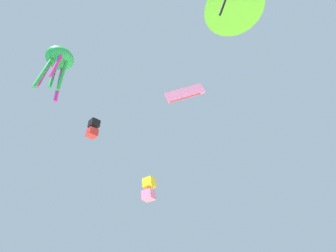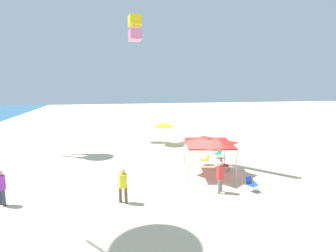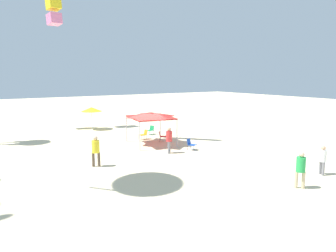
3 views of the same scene
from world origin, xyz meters
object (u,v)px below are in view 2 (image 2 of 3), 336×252
Objects in this scene: beach_umbrella at (164,124)px; folding_chair_right_of_tent at (224,164)px; person_kite_handler at (220,174)px; person_far_stroller at (1,185)px; canopy_tent at (209,141)px; folding_chair_facing_ocean at (251,183)px; kite_box_yellow at (135,28)px; folding_chair_left_of_tent at (206,159)px; person_beachcomber at (123,183)px; folding_chair_near_cooler at (218,153)px.

beach_umbrella is 9.36m from folding_chair_right_of_tent.
person_far_stroller is at bearing -53.15° from person_kite_handler.
folding_chair_right_of_tent is (0.52, -1.33, -1.86)m from canopy_tent.
person_far_stroller is at bearing 152.12° from folding_chair_facing_ocean.
person_far_stroller is 19.64m from kite_box_yellow.
canopy_tent is 4.82× the size of folding_chair_left_of_tent.
beach_umbrella is at bearing -78.37° from person_beachcomber.
person_beachcomber is at bearing -47.00° from folding_chair_left_of_tent.
folding_chair_facing_ocean is 6.97m from folding_chair_near_cooler.
kite_box_yellow is at bearing -66.40° from person_beachcomber.
person_far_stroller is at bearing 51.14° from kite_box_yellow.
person_far_stroller is (-12.18, 10.37, -0.94)m from beach_umbrella.
beach_umbrella reaches higher than person_beachcomber.
folding_chair_near_cooler is (3.65, -2.03, -1.86)m from canopy_tent.
kite_box_yellow is (8.07, 6.26, 11.17)m from folding_chair_near_cooler.
beach_umbrella is 6.89m from folding_chair_near_cooler.
folding_chair_left_of_tent is at bearing 64.60° from folding_chair_right_of_tent.
kite_box_yellow reaches higher than folding_chair_right_of_tent.
beach_umbrella is 1.20× the size of person_far_stroller.
folding_chair_left_of_tent is at bearing -163.84° from beach_umbrella.
folding_chair_left_of_tent is (2.00, -0.44, -1.86)m from canopy_tent.
person_kite_handler is 11.69m from person_far_stroller.
person_far_stroller is (0.32, 11.69, 0.03)m from person_kite_handler.
canopy_tent is 9.40m from beach_umbrella.
kite_box_yellow reaches higher than canopy_tent.
person_kite_handler is 0.72× the size of kite_box_yellow.
folding_chair_near_cooler is 0.32× the size of kite_box_yellow.
person_far_stroller is (-4.93, 12.47, 0.64)m from folding_chair_left_of_tent.
folding_chair_right_of_tent is 8.35m from person_beachcomber.
person_kite_handler is (0.43, -5.51, -0.02)m from person_beachcomber.
folding_chair_facing_ocean is 0.43× the size of person_far_stroller.
kite_box_yellow is at bearing 59.81° from folding_chair_right_of_tent.
folding_chair_left_of_tent is 15.52m from kite_box_yellow.
person_kite_handler reaches higher than folding_chair_near_cooler.
canopy_tent is 2.07× the size of person_far_stroller.
folding_chair_facing_ocean is 1.00× the size of folding_chair_right_of_tent.
kite_box_yellow reaches higher than person_far_stroller.
person_beachcomber is at bearing 36.28° from person_far_stroller.
person_kite_handler is 0.98× the size of person_far_stroller.
folding_chair_near_cooler is at bearing 117.00° from kite_box_yellow.
folding_chair_near_cooler is (3.13, -0.69, 0.00)m from folding_chair_right_of_tent.
folding_chair_facing_ocean is 5.41m from folding_chair_left_of_tent.
person_kite_handler is (-5.24, 0.78, 0.62)m from folding_chair_left_of_tent.
kite_box_yellow reaches higher than folding_chair_left_of_tent.
folding_chair_left_of_tent is (-7.25, -2.10, -1.58)m from beach_umbrella.
person_beachcomber is at bearing -64.20° from folding_chair_near_cooler.
person_far_stroller is at bearing 137.81° from folding_chair_right_of_tent.
folding_chair_left_of_tent is 0.44× the size of person_kite_handler.
folding_chair_facing_ocean is 1.00× the size of folding_chair_near_cooler.
person_far_stroller is at bearing -67.47° from folding_chair_left_of_tent.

